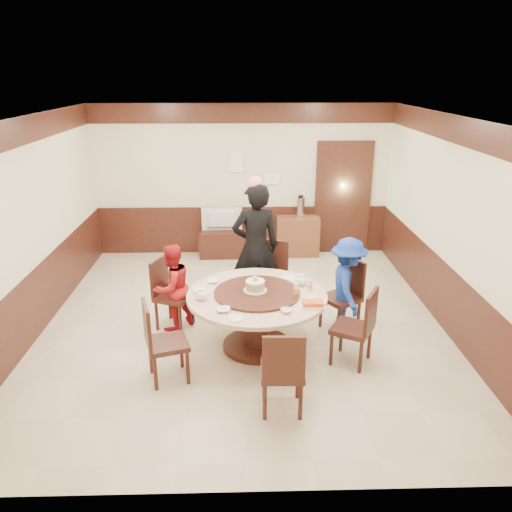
{
  "coord_description": "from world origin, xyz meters",
  "views": [
    {
      "loc": [
        0.0,
        -6.25,
        3.32
      ],
      "look_at": [
        0.17,
        -0.25,
        1.1
      ],
      "focal_mm": 35.0,
      "sensor_mm": 36.0,
      "label": 1
    }
  ],
  "objects_px": {
    "person_blue": "(347,286)",
    "thermos": "(301,207)",
    "shrimp_platter": "(313,304)",
    "tv_stand": "(222,243)",
    "person_standing": "(256,247)",
    "banquet_table": "(257,310)",
    "birthday_cake": "(255,286)",
    "side_cabinet": "(297,236)",
    "television": "(222,220)",
    "person_red": "(172,287)"
  },
  "relations": [
    {
      "from": "person_blue",
      "to": "thermos",
      "type": "relative_size",
      "value": 3.46
    },
    {
      "from": "shrimp_platter",
      "to": "tv_stand",
      "type": "height_order",
      "value": "shrimp_platter"
    },
    {
      "from": "person_standing",
      "to": "banquet_table",
      "type": "bearing_deg",
      "value": 78.76
    },
    {
      "from": "person_standing",
      "to": "thermos",
      "type": "relative_size",
      "value": 4.98
    },
    {
      "from": "birthday_cake",
      "to": "side_cabinet",
      "type": "height_order",
      "value": "birthday_cake"
    },
    {
      "from": "side_cabinet",
      "to": "birthday_cake",
      "type": "bearing_deg",
      "value": -104.75
    },
    {
      "from": "person_blue",
      "to": "side_cabinet",
      "type": "distance_m",
      "value": 3.04
    },
    {
      "from": "thermos",
      "to": "banquet_table",
      "type": "bearing_deg",
      "value": -104.99
    },
    {
      "from": "banquet_table",
      "to": "thermos",
      "type": "relative_size",
      "value": 4.56
    },
    {
      "from": "television",
      "to": "person_blue",
      "type": "bearing_deg",
      "value": 118.78
    },
    {
      "from": "banquet_table",
      "to": "side_cabinet",
      "type": "relative_size",
      "value": 2.16
    },
    {
      "from": "person_red",
      "to": "thermos",
      "type": "xyz_separation_m",
      "value": [
        2.04,
        2.87,
        0.34
      ]
    },
    {
      "from": "birthday_cake",
      "to": "person_blue",
      "type": "bearing_deg",
      "value": 17.62
    },
    {
      "from": "person_standing",
      "to": "side_cabinet",
      "type": "xyz_separation_m",
      "value": [
        0.86,
        2.25,
        -0.57
      ]
    },
    {
      "from": "side_cabinet",
      "to": "thermos",
      "type": "bearing_deg",
      "value": 0.0
    },
    {
      "from": "person_red",
      "to": "side_cabinet",
      "type": "xyz_separation_m",
      "value": [
        2.0,
        2.87,
        -0.23
      ]
    },
    {
      "from": "birthday_cake",
      "to": "television",
      "type": "relative_size",
      "value": 0.39
    },
    {
      "from": "birthday_cake",
      "to": "thermos",
      "type": "height_order",
      "value": "thermos"
    },
    {
      "from": "shrimp_platter",
      "to": "tv_stand",
      "type": "distance_m",
      "value": 3.98
    },
    {
      "from": "banquet_table",
      "to": "shrimp_platter",
      "type": "bearing_deg",
      "value": -29.43
    },
    {
      "from": "banquet_table",
      "to": "television",
      "type": "relative_size",
      "value": 2.29
    },
    {
      "from": "person_red",
      "to": "tv_stand",
      "type": "bearing_deg",
      "value": -148.78
    },
    {
      "from": "tv_stand",
      "to": "thermos",
      "type": "relative_size",
      "value": 2.24
    },
    {
      "from": "person_blue",
      "to": "shrimp_platter",
      "type": "xyz_separation_m",
      "value": [
        -0.57,
        -0.78,
        0.12
      ]
    },
    {
      "from": "shrimp_platter",
      "to": "side_cabinet",
      "type": "height_order",
      "value": "shrimp_platter"
    },
    {
      "from": "person_red",
      "to": "birthday_cake",
      "type": "xyz_separation_m",
      "value": [
        1.1,
        -0.53,
        0.25
      ]
    },
    {
      "from": "tv_stand",
      "to": "shrimp_platter",
      "type": "bearing_deg",
      "value": -72.31
    },
    {
      "from": "banquet_table",
      "to": "birthday_cake",
      "type": "relative_size",
      "value": 5.93
    },
    {
      "from": "banquet_table",
      "to": "shrimp_platter",
      "type": "xyz_separation_m",
      "value": [
        0.64,
        -0.36,
        0.24
      ]
    },
    {
      "from": "birthday_cake",
      "to": "shrimp_platter",
      "type": "height_order",
      "value": "birthday_cake"
    },
    {
      "from": "person_blue",
      "to": "tv_stand",
      "type": "height_order",
      "value": "person_blue"
    },
    {
      "from": "tv_stand",
      "to": "birthday_cake",
      "type": "bearing_deg",
      "value": -80.9
    },
    {
      "from": "person_red",
      "to": "television",
      "type": "xyz_separation_m",
      "value": [
        0.56,
        2.84,
        0.12
      ]
    },
    {
      "from": "tv_stand",
      "to": "television",
      "type": "height_order",
      "value": "television"
    },
    {
      "from": "shrimp_platter",
      "to": "television",
      "type": "distance_m",
      "value": 3.95
    },
    {
      "from": "person_red",
      "to": "person_standing",
      "type": "bearing_deg",
      "value": 160.79
    },
    {
      "from": "banquet_table",
      "to": "tv_stand",
      "type": "bearing_deg",
      "value": 99.34
    },
    {
      "from": "person_blue",
      "to": "shrimp_platter",
      "type": "relative_size",
      "value": 4.39
    },
    {
      "from": "person_blue",
      "to": "side_cabinet",
      "type": "xyz_separation_m",
      "value": [
        -0.34,
        3.01,
        -0.28
      ]
    },
    {
      "from": "banquet_table",
      "to": "tv_stand",
      "type": "relative_size",
      "value": 2.04
    },
    {
      "from": "side_cabinet",
      "to": "person_standing",
      "type": "bearing_deg",
      "value": -110.86
    },
    {
      "from": "person_standing",
      "to": "person_red",
      "type": "distance_m",
      "value": 1.34
    },
    {
      "from": "birthday_cake",
      "to": "television",
      "type": "xyz_separation_m",
      "value": [
        -0.54,
        3.37,
        -0.13
      ]
    },
    {
      "from": "person_red",
      "to": "person_blue",
      "type": "relative_size",
      "value": 0.91
    },
    {
      "from": "person_blue",
      "to": "person_standing",
      "type": "bearing_deg",
      "value": 58.05
    },
    {
      "from": "tv_stand",
      "to": "television",
      "type": "relative_size",
      "value": 1.12
    },
    {
      "from": "banquet_table",
      "to": "side_cabinet",
      "type": "height_order",
      "value": "banquet_table"
    },
    {
      "from": "side_cabinet",
      "to": "tv_stand",
      "type": "bearing_deg",
      "value": -178.8
    },
    {
      "from": "person_red",
      "to": "birthday_cake",
      "type": "distance_m",
      "value": 1.25
    },
    {
      "from": "side_cabinet",
      "to": "thermos",
      "type": "relative_size",
      "value": 2.11
    }
  ]
}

